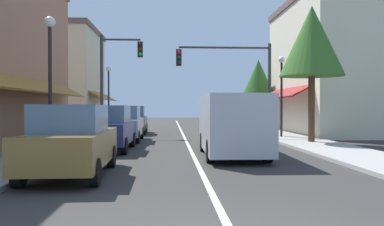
{
  "coord_description": "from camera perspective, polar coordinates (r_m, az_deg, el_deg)",
  "views": [
    {
      "loc": [
        -0.84,
        -4.52,
        1.72
      ],
      "look_at": [
        0.15,
        12.63,
        1.45
      ],
      "focal_mm": 36.7,
      "sensor_mm": 36.0,
      "label": 1
    }
  ],
  "objects": [
    {
      "name": "ground_plane",
      "position": [
        22.6,
        -1.17,
        -3.45
      ],
      "size": [
        80.0,
        80.0,
        0.0
      ],
      "primitive_type": "plane",
      "color": "#33302D"
    },
    {
      "name": "sidewalk_left",
      "position": [
        23.05,
        -14.98,
        -3.25
      ],
      "size": [
        2.6,
        56.0,
        0.12
      ],
      "primitive_type": "cube",
      "color": "gray",
      "rests_on": "ground"
    },
    {
      "name": "sidewalk_right",
      "position": [
        23.45,
        12.41,
        -3.17
      ],
      "size": [
        2.6,
        56.0,
        0.12
      ],
      "primitive_type": "cube",
      "color": "#A39E99",
      "rests_on": "ground"
    },
    {
      "name": "lane_center_stripe",
      "position": [
        22.6,
        -1.17,
        -3.44
      ],
      "size": [
        0.14,
        52.0,
        0.01
      ],
      "primitive_type": "cube",
      "color": "silver",
      "rests_on": "ground"
    },
    {
      "name": "storefront_right_block",
      "position": [
        26.8,
        19.97,
        6.33
      ],
      "size": [
        7.09,
        10.2,
        8.55
      ],
      "color": "beige",
      "rests_on": "ground"
    },
    {
      "name": "storefront_far_left",
      "position": [
        33.72,
        -18.16,
        4.82
      ],
      "size": [
        6.62,
        8.2,
        8.08
      ],
      "color": "beige",
      "rests_on": "ground"
    },
    {
      "name": "parked_car_nearest_left",
      "position": [
        10.14,
        -17.1,
        -3.89
      ],
      "size": [
        1.84,
        4.13,
        1.77
      ],
      "rotation": [
        0.0,
        0.0,
        0.02
      ],
      "color": "brown",
      "rests_on": "ground"
    },
    {
      "name": "parked_car_second_left",
      "position": [
        15.72,
        -12.07,
        -2.17
      ],
      "size": [
        1.84,
        4.13,
        1.77
      ],
      "rotation": [
        0.0,
        0.0,
        -0.02
      ],
      "color": "navy",
      "rests_on": "ground"
    },
    {
      "name": "parked_car_third_left",
      "position": [
        19.85,
        -9.91,
        -1.53
      ],
      "size": [
        1.79,
        4.1,
        1.77
      ],
      "rotation": [
        0.0,
        0.0,
        0.0
      ],
      "color": "#B7BABF",
      "rests_on": "ground"
    },
    {
      "name": "parked_car_far_left",
      "position": [
        25.16,
        -8.66,
        -1.01
      ],
      "size": [
        1.84,
        4.13,
        1.77
      ],
      "rotation": [
        0.0,
        0.0,
        0.02
      ],
      "color": "#4C5156",
      "rests_on": "ground"
    },
    {
      "name": "van_in_lane",
      "position": [
        13.67,
        5.8,
        -1.49
      ],
      "size": [
        2.07,
        5.21,
        2.12
      ],
      "rotation": [
        0.0,
        0.0,
        -0.02
      ],
      "color": "#B2B7BC",
      "rests_on": "ground"
    },
    {
      "name": "traffic_signal_mast_arm",
      "position": [
        22.15,
        6.39,
        5.89
      ],
      "size": [
        5.36,
        0.5,
        5.28
      ],
      "color": "#333333",
      "rests_on": "ground"
    },
    {
      "name": "traffic_signal_left_corner",
      "position": [
        23.48,
        -11.19,
        6.07
      ],
      "size": [
        2.5,
        0.5,
        5.91
      ],
      "color": "#333333",
      "rests_on": "ground"
    },
    {
      "name": "street_lamp_left_near",
      "position": [
        13.96,
        -19.93,
        6.89
      ],
      "size": [
        0.36,
        0.36,
        4.72
      ],
      "color": "black",
      "rests_on": "ground"
    },
    {
      "name": "street_lamp_right_mid",
      "position": [
        21.64,
        12.89,
        4.33
      ],
      "size": [
        0.36,
        0.36,
        4.43
      ],
      "color": "black",
      "rests_on": "ground"
    },
    {
      "name": "street_lamp_left_far",
      "position": [
        28.37,
        -12.02,
        3.7
      ],
      "size": [
        0.36,
        0.36,
        4.58
      ],
      "color": "black",
      "rests_on": "ground"
    },
    {
      "name": "tree_right_near",
      "position": [
        19.09,
        17.01,
        9.9
      ],
      "size": [
        2.95,
        2.95,
        6.37
      ],
      "color": "#4C331E",
      "rests_on": "ground"
    },
    {
      "name": "tree_right_far",
      "position": [
        29.96,
        9.62,
        4.49
      ],
      "size": [
        2.99,
        2.99,
        5.26
      ],
      "color": "#4C331E",
      "rests_on": "ground"
    }
  ]
}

